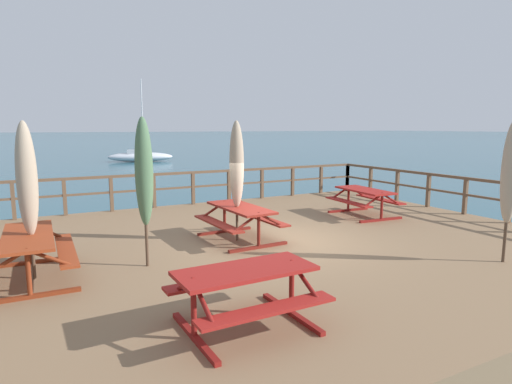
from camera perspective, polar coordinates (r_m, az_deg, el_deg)
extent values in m
plane|color=#2D5B6B|center=(9.86, 2.23, -10.74)|extent=(600.00, 600.00, 0.00)
cube|color=#846647|center=(9.75, 2.24, -8.66)|extent=(13.19, 10.79, 0.75)
cube|color=brown|center=(14.17, -8.40, 2.57)|extent=(12.89, 0.09, 0.08)
cube|color=brown|center=(14.23, -8.36, 0.68)|extent=(12.89, 0.07, 0.06)
cube|color=brown|center=(13.46, -29.52, -1.03)|extent=(0.10, 0.10, 1.05)
cube|color=brown|center=(13.47, -24.04, -0.65)|extent=(0.10, 0.10, 1.05)
cube|color=brown|center=(13.61, -18.63, -0.26)|extent=(0.10, 0.10, 1.05)
cube|color=brown|center=(13.86, -13.38, 0.11)|extent=(0.10, 0.10, 1.05)
cube|color=brown|center=(14.23, -8.35, 0.47)|extent=(0.10, 0.10, 1.05)
cube|color=brown|center=(14.71, -3.61, 0.81)|extent=(0.10, 0.10, 1.05)
cube|color=brown|center=(15.27, 0.80, 1.11)|extent=(0.10, 0.10, 1.05)
cube|color=brown|center=(15.93, 4.88, 1.39)|extent=(0.10, 0.10, 1.05)
cube|color=brown|center=(16.65, 8.62, 1.64)|extent=(0.10, 0.10, 1.05)
cube|color=brown|center=(17.44, 12.03, 1.86)|extent=(0.10, 0.10, 1.05)
cube|color=brown|center=(13.80, 26.14, 1.62)|extent=(0.09, 10.49, 0.08)
cube|color=brown|center=(13.86, 26.02, -0.31)|extent=(0.07, 10.49, 0.06)
cube|color=brown|center=(13.15, 30.59, -1.31)|extent=(0.10, 0.10, 1.05)
cube|color=brown|center=(13.86, 26.00, -0.53)|extent=(0.10, 0.10, 1.05)
cube|color=brown|center=(14.67, 21.89, 0.18)|extent=(0.10, 0.10, 1.05)
cube|color=brown|center=(15.54, 18.22, 0.81)|extent=(0.10, 0.10, 1.05)
cube|color=brown|center=(16.46, 14.94, 1.37)|extent=(0.10, 0.10, 1.05)
cube|color=brown|center=(17.44, 12.03, 1.86)|extent=(0.10, 0.10, 1.05)
cube|color=maroon|center=(5.46, -1.40, -10.38)|extent=(1.76, 0.80, 0.05)
cube|color=maroon|center=(5.11, 1.63, -15.35)|extent=(1.76, 0.32, 0.04)
cube|color=maroon|center=(6.03, -3.90, -11.54)|extent=(1.76, 0.32, 0.04)
cube|color=maroon|center=(5.48, -8.18, -18.48)|extent=(0.11, 1.40, 0.06)
cylinder|color=maroon|center=(5.33, -8.26, -15.22)|extent=(0.07, 0.07, 0.74)
cylinder|color=maroon|center=(5.00, -7.14, -14.10)|extent=(0.07, 0.63, 0.37)
cylinder|color=maroon|center=(5.49, -9.37, -12.04)|extent=(0.07, 0.63, 0.37)
cube|color=maroon|center=(6.05, 4.70, -15.68)|extent=(0.11, 1.40, 0.06)
cylinder|color=maroon|center=(5.92, 4.74, -12.68)|extent=(0.07, 0.07, 0.74)
cylinder|color=maroon|center=(5.63, 6.38, -11.46)|extent=(0.07, 0.63, 0.37)
cylinder|color=maroon|center=(6.06, 3.28, -9.92)|extent=(0.07, 0.63, 0.37)
cube|color=maroon|center=(9.58, -2.10, -2.08)|extent=(0.85, 2.00, 0.05)
cube|color=maroon|center=(9.91, 0.77, -3.48)|extent=(0.37, 1.98, 0.04)
cube|color=maroon|center=(9.40, -5.10, -4.19)|extent=(0.37, 1.98, 0.04)
cube|color=maroon|center=(9.06, 0.36, -7.32)|extent=(1.40, 0.14, 0.06)
cylinder|color=maroon|center=(8.97, 0.36, -5.23)|extent=(0.07, 0.07, 0.74)
cylinder|color=maroon|center=(9.07, 1.89, -3.66)|extent=(0.63, 0.08, 0.37)
cylinder|color=maroon|center=(8.79, -1.21, -4.05)|extent=(0.63, 0.08, 0.37)
cube|color=maroon|center=(10.43, -4.18, -5.20)|extent=(1.40, 0.14, 0.06)
cylinder|color=maroon|center=(10.36, -4.20, -3.37)|extent=(0.07, 0.07, 0.74)
cylinder|color=maroon|center=(10.44, -2.83, -2.04)|extent=(0.63, 0.08, 0.37)
cylinder|color=maroon|center=(10.20, -5.62, -2.32)|extent=(0.63, 0.08, 0.37)
cube|color=maroon|center=(12.59, 14.21, 0.23)|extent=(0.88, 1.90, 0.05)
cube|color=maroon|center=(12.99, 16.11, -0.93)|extent=(0.40, 1.87, 0.04)
cube|color=maroon|center=(12.30, 12.10, -1.30)|extent=(0.40, 1.87, 0.04)
cube|color=maroon|center=(12.14, 16.26, -3.56)|extent=(1.40, 0.17, 0.06)
cylinder|color=maroon|center=(12.08, 16.33, -1.98)|extent=(0.07, 0.07, 0.74)
cylinder|color=maroon|center=(12.22, 17.37, -0.86)|extent=(0.63, 0.10, 0.37)
cylinder|color=maroon|center=(11.86, 15.34, -1.05)|extent=(0.63, 0.10, 0.37)
cube|color=maroon|center=(13.29, 12.11, -2.37)|extent=(1.40, 0.17, 0.06)
cylinder|color=maroon|center=(13.23, 12.16, -0.92)|extent=(0.07, 0.07, 0.74)
cylinder|color=maroon|center=(13.37, 13.16, 0.09)|extent=(0.63, 0.10, 0.37)
cylinder|color=maroon|center=(13.04, 11.19, -0.05)|extent=(0.63, 0.10, 0.37)
cube|color=#993819|center=(8.03, -28.02, -5.19)|extent=(0.79, 2.21, 0.05)
cube|color=#993819|center=(8.11, -23.89, -6.98)|extent=(0.31, 2.20, 0.04)
cube|color=maroon|center=(7.35, -27.74, -12.18)|extent=(1.40, 0.10, 0.06)
cylinder|color=maroon|center=(7.24, -27.93, -9.66)|extent=(0.07, 0.07, 0.74)
cylinder|color=maroon|center=(7.18, -25.80, -7.84)|extent=(0.63, 0.07, 0.37)
cylinder|color=maroon|center=(7.20, -30.30, -8.12)|extent=(0.63, 0.07, 0.37)
cube|color=maroon|center=(9.10, -27.62, -8.25)|extent=(1.40, 0.10, 0.06)
cylinder|color=maroon|center=(9.01, -27.77, -6.18)|extent=(0.07, 0.07, 0.74)
cylinder|color=maroon|center=(8.96, -26.07, -4.70)|extent=(0.63, 0.07, 0.37)
cylinder|color=maroon|center=(8.98, -29.66, -4.93)|extent=(0.63, 0.07, 0.37)
cylinder|color=#4C3828|center=(7.93, -14.51, -0.65)|extent=(0.06, 0.06, 2.56)
ellipsoid|color=#4C704C|center=(7.87, -14.63, 2.60)|extent=(0.32, 0.32, 1.94)
cylinder|color=#2D432D|center=(7.88, -14.59, 1.55)|extent=(0.21, 0.21, 0.05)
cone|color=#4C3828|center=(7.83, -14.88, 9.13)|extent=(0.10, 0.10, 0.14)
cylinder|color=#4C3828|center=(9.48, -2.56, 0.98)|extent=(0.06, 0.06, 2.52)
ellipsoid|color=tan|center=(9.44, -2.58, 3.67)|extent=(0.32, 0.32, 1.91)
cylinder|color=#685B4C|center=(9.45, -2.58, 2.80)|extent=(0.21, 0.21, 0.05)
cone|color=#4C3828|center=(9.40, -2.62, 9.04)|extent=(0.10, 0.10, 0.14)
cylinder|color=#4C3828|center=(9.18, 30.49, -0.48)|extent=(0.06, 0.06, 2.51)
ellipsoid|color=tan|center=(9.13, 30.71, 2.27)|extent=(0.32, 0.32, 1.91)
cylinder|color=#685B4C|center=(9.15, 30.64, 1.38)|extent=(0.21, 0.21, 0.05)
cylinder|color=#4C3828|center=(7.93, -27.89, -1.65)|extent=(0.06, 0.06, 2.48)
ellipsoid|color=tan|center=(7.87, -28.11, 1.50)|extent=(0.32, 0.32, 1.89)
cylinder|color=#685B4C|center=(7.89, -28.04, 0.48)|extent=(0.21, 0.21, 0.05)
cone|color=#4C3828|center=(7.83, -28.57, 7.84)|extent=(0.10, 0.10, 0.14)
ellipsoid|color=silver|center=(42.52, -15.07, 4.51)|extent=(6.23, 3.19, 0.90)
cube|color=silver|center=(42.50, -15.50, 5.16)|extent=(2.02, 1.53, 0.36)
cylinder|color=silver|center=(42.42, -14.86, 9.61)|extent=(0.10, 0.10, 7.00)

